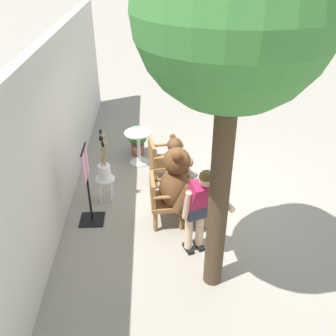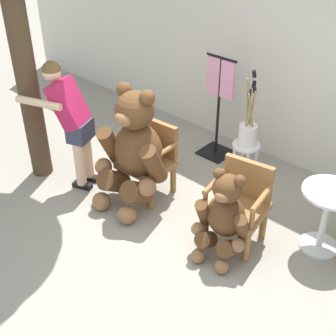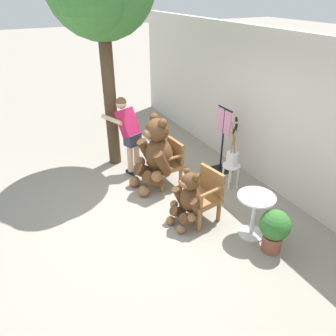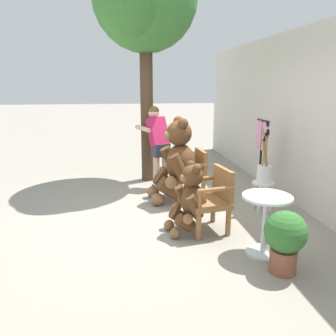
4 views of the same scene
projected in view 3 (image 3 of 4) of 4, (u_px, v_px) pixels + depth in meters
ground_plane at (150, 208)px, 5.72m from camera, size 60.00×60.00×0.00m
back_wall at (267, 110)px, 6.00m from camera, size 10.00×0.16×2.80m
wooden_chair_left at (168, 162)px, 6.25m from camera, size 0.59×0.55×0.86m
wooden_chair_right at (203, 194)px, 5.28m from camera, size 0.64×0.60×0.86m
teddy_bear_large at (156, 154)px, 6.03m from camera, size 0.85×0.82×1.42m
teddy_bear_small at (188, 199)px, 5.15m from camera, size 0.59×0.58×0.96m
person_visitor at (129, 130)px, 6.45m from camera, size 0.71×0.65×1.54m
white_stool at (231, 170)px, 6.19m from camera, size 0.34×0.34×0.46m
brush_bucket at (232, 156)px, 6.05m from camera, size 0.22×0.22×0.95m
round_side_table at (254, 211)px, 4.90m from camera, size 0.56×0.56×0.72m
potted_plant at (274, 228)px, 4.63m from camera, size 0.44×0.44×0.68m
clothing_display_stand at (223, 139)px, 6.54m from camera, size 0.44×0.40×1.36m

